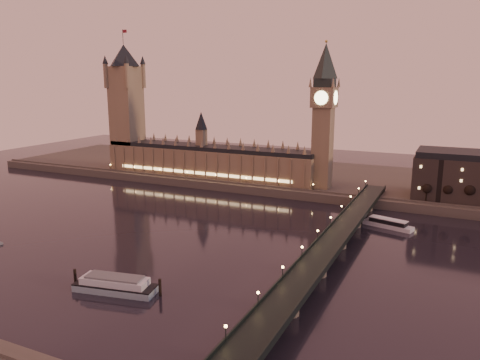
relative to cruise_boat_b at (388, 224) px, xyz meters
name	(u,v)px	position (x,y,z in m)	size (l,w,h in m)	color
ground	(166,233)	(-109.88, -63.49, -2.30)	(700.00, 700.00, 0.00)	black
far_embankment	(307,177)	(-79.88, 101.51, 0.70)	(560.00, 130.00, 6.00)	#423D35
palace_of_westminster	(208,157)	(-150.00, 57.50, 19.40)	(180.00, 26.62, 52.00)	brown
victoria_tower	(126,100)	(-229.88, 57.51, 63.48)	(31.68, 31.68, 118.00)	brown
big_ben	(324,108)	(-55.89, 57.50, 61.65)	(17.68, 17.68, 104.00)	brown
westminster_bridge	(329,249)	(-18.27, -63.49, 3.21)	(13.20, 260.00, 15.30)	black
bare_tree_0	(425,188)	(15.54, 45.51, 12.91)	(6.07, 6.07, 12.34)	black
bare_tree_1	(447,190)	(28.84, 45.51, 12.91)	(6.07, 6.07, 12.34)	black
bare_tree_2	(471,192)	(42.14, 45.51, 12.91)	(6.07, 6.07, 12.34)	black
cruise_boat_b	(388,224)	(0.00, 0.00, 0.00)	(29.18, 14.37, 5.23)	silver
moored_barge	(115,285)	(-87.36, -132.92, 0.72)	(38.47, 15.49, 7.17)	#7C939E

